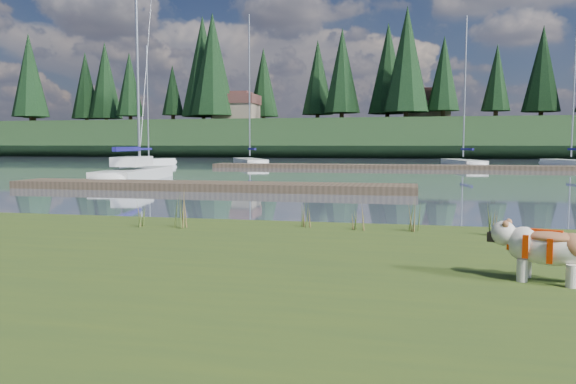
# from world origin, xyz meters

# --- Properties ---
(ground) EXTENTS (200.00, 200.00, 0.00)m
(ground) POSITION_xyz_m (0.00, 30.00, 0.00)
(ground) COLOR slate
(ground) RESTS_ON ground
(bank) EXTENTS (60.00, 9.00, 0.35)m
(bank) POSITION_xyz_m (0.00, -6.00, 0.17)
(bank) COLOR #384D1A
(bank) RESTS_ON ground
(ridge) EXTENTS (200.00, 20.00, 5.00)m
(ridge) POSITION_xyz_m (0.00, 73.00, 2.50)
(ridge) COLOR #1C3319
(ridge) RESTS_ON ground
(bulldog) EXTENTS (1.02, 0.64, 0.60)m
(bulldog) POSITION_xyz_m (5.09, -5.43, 0.72)
(bulldog) COLOR silver
(bulldog) RESTS_ON bank
(sailboat_main) EXTENTS (3.25, 9.05, 12.78)m
(sailboat_main) POSITION_xyz_m (-9.70, 14.60, 0.42)
(sailboat_main) COLOR white
(sailboat_main) RESTS_ON ground
(dock_near) EXTENTS (16.00, 2.00, 0.30)m
(dock_near) POSITION_xyz_m (-4.00, 9.00, 0.15)
(dock_near) COLOR #4C3D2C
(dock_near) RESTS_ON ground
(dock_far) EXTENTS (26.00, 2.20, 0.30)m
(dock_far) POSITION_xyz_m (2.00, 30.00, 0.15)
(dock_far) COLOR #4C3D2C
(dock_far) RESTS_ON ground
(sailboat_bg_0) EXTENTS (2.37, 6.90, 9.96)m
(sailboat_bg_0) POSITION_xyz_m (-17.45, 32.15, 0.33)
(sailboat_bg_0) COLOR white
(sailboat_bg_0) RESTS_ON ground
(sailboat_bg_1) EXTENTS (5.30, 8.41, 12.69)m
(sailboat_bg_1) POSITION_xyz_m (-9.97, 35.07, 0.33)
(sailboat_bg_1) COLOR white
(sailboat_bg_1) RESTS_ON ground
(sailboat_bg_3) EXTENTS (3.22, 8.20, 11.82)m
(sailboat_bg_3) POSITION_xyz_m (7.62, 35.35, 0.32)
(sailboat_bg_3) COLOR white
(sailboat_bg_3) RESTS_ON ground
(sailboat_bg_4) EXTENTS (3.50, 7.81, 11.36)m
(sailboat_bg_4) POSITION_xyz_m (15.85, 36.85, 0.33)
(sailboat_bg_4) COLOR white
(sailboat_bg_4) RESTS_ON ground
(weed_0) EXTENTS (0.17, 0.14, 0.71)m
(weed_0) POSITION_xyz_m (-0.08, -2.72, 0.65)
(weed_0) COLOR #475B23
(weed_0) RESTS_ON bank
(weed_1) EXTENTS (0.17, 0.14, 0.53)m
(weed_1) POSITION_xyz_m (2.00, -2.14, 0.57)
(weed_1) COLOR #475B23
(weed_1) RESTS_ON bank
(weed_2) EXTENTS (0.17, 0.14, 0.73)m
(weed_2) POSITION_xyz_m (3.82, -2.25, 0.66)
(weed_2) COLOR #475B23
(weed_2) RESTS_ON bank
(weed_3) EXTENTS (0.17, 0.14, 0.51)m
(weed_3) POSITION_xyz_m (-0.74, -2.72, 0.56)
(weed_3) COLOR #475B23
(weed_3) RESTS_ON bank
(weed_4) EXTENTS (0.17, 0.14, 0.45)m
(weed_4) POSITION_xyz_m (2.89, -2.32, 0.54)
(weed_4) COLOR #475B23
(weed_4) RESTS_ON bank
(weed_5) EXTENTS (0.17, 0.14, 0.58)m
(weed_5) POSITION_xyz_m (4.94, -2.44, 0.59)
(weed_5) COLOR #475B23
(weed_5) RESTS_ON bank
(mud_lip) EXTENTS (60.00, 0.50, 0.14)m
(mud_lip) POSITION_xyz_m (0.00, -1.60, 0.07)
(mud_lip) COLOR #33281C
(mud_lip) RESTS_ON ground
(conifer_0) EXTENTS (5.72, 5.72, 14.15)m
(conifer_0) POSITION_xyz_m (-55.00, 67.00, 12.64)
(conifer_0) COLOR #382619
(conifer_0) RESTS_ON ridge
(conifer_1) EXTENTS (4.40, 4.40, 11.30)m
(conifer_1) POSITION_xyz_m (-40.00, 71.00, 11.28)
(conifer_1) COLOR #382619
(conifer_1) RESTS_ON ridge
(conifer_2) EXTENTS (6.60, 6.60, 16.05)m
(conifer_2) POSITION_xyz_m (-25.00, 68.00, 13.54)
(conifer_2) COLOR #382619
(conifer_2) RESTS_ON ridge
(conifer_3) EXTENTS (4.84, 4.84, 12.25)m
(conifer_3) POSITION_xyz_m (-10.00, 72.00, 11.74)
(conifer_3) COLOR #382619
(conifer_3) RESTS_ON ridge
(conifer_4) EXTENTS (6.16, 6.16, 15.10)m
(conifer_4) POSITION_xyz_m (3.00, 66.00, 13.09)
(conifer_4) COLOR #382619
(conifer_4) RESTS_ON ridge
(conifer_5) EXTENTS (3.96, 3.96, 10.35)m
(conifer_5) POSITION_xyz_m (15.00, 70.00, 10.83)
(conifer_5) COLOR #382619
(conifer_5) RESTS_ON ridge
(house_0) EXTENTS (6.30, 5.30, 4.65)m
(house_0) POSITION_xyz_m (-22.00, 70.00, 7.31)
(house_0) COLOR gray
(house_0) RESTS_ON ridge
(house_1) EXTENTS (6.30, 5.30, 4.65)m
(house_1) POSITION_xyz_m (6.00, 71.00, 7.31)
(house_1) COLOR gray
(house_1) RESTS_ON ridge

